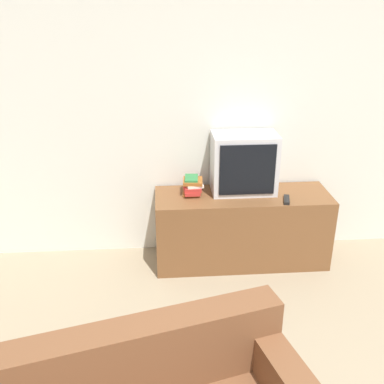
# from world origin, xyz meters

# --- Properties ---
(wall_back) EXTENTS (9.00, 0.06, 2.60)m
(wall_back) POSITION_xyz_m (0.00, 3.03, 1.30)
(wall_back) COLOR silver
(wall_back) RESTS_ON ground_plane
(tv_stand) EXTENTS (1.44, 0.48, 0.62)m
(tv_stand) POSITION_xyz_m (0.14, 2.74, 0.31)
(tv_stand) COLOR brown
(tv_stand) RESTS_ON ground_plane
(television) EXTENTS (0.52, 0.32, 0.49)m
(television) POSITION_xyz_m (0.15, 2.82, 0.87)
(television) COLOR silver
(television) RESTS_ON tv_stand
(book_stack) EXTENTS (0.17, 0.23, 0.14)m
(book_stack) POSITION_xyz_m (-0.27, 2.80, 0.69)
(book_stack) COLOR #995623
(book_stack) RESTS_ON tv_stand
(remote_on_stand) EXTENTS (0.08, 0.16, 0.02)m
(remote_on_stand) POSITION_xyz_m (0.47, 2.59, 0.63)
(remote_on_stand) COLOR black
(remote_on_stand) RESTS_ON tv_stand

